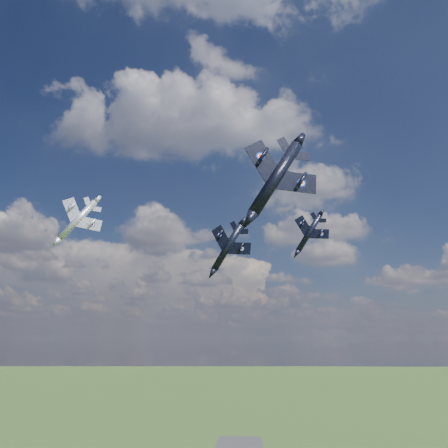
# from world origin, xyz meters

# --- Properties ---
(jet_lead_navy) EXTENTS (13.45, 15.92, 7.74)m
(jet_lead_navy) POSITION_xyz_m (4.42, 21.97, 78.31)
(jet_lead_navy) COLOR black
(jet_right_navy) EXTENTS (13.89, 17.17, 8.44)m
(jet_right_navy) POSITION_xyz_m (12.02, -7.99, 80.73)
(jet_right_navy) COLOR black
(jet_high_navy) EXTENTS (12.65, 15.07, 7.38)m
(jet_high_navy) POSITION_xyz_m (21.94, 37.45, 84.54)
(jet_high_navy) COLOR black
(jet_left_silver) EXTENTS (11.95, 14.45, 7.47)m
(jet_left_silver) POSITION_xyz_m (-22.08, 14.48, 82.04)
(jet_left_silver) COLOR #9A9BA4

